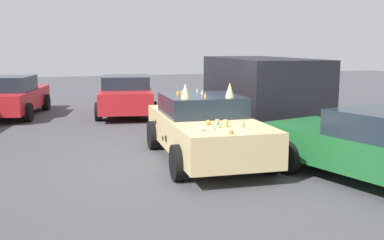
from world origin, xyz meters
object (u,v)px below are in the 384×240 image
art_car_decorated (204,127)px  parked_sedan_behind_left (126,95)px  parked_van_far_right (259,90)px  parked_sedan_far_left (383,148)px  parked_sedan_near_right (10,96)px

art_car_decorated → parked_sedan_behind_left: size_ratio=0.94×
parked_van_far_right → parked_sedan_far_left: 5.59m
parked_sedan_near_right → parked_sedan_behind_left: bearing=-89.0°
art_car_decorated → parked_sedan_behind_left: (7.25, 0.34, 0.00)m
parked_sedan_behind_left → parked_sedan_far_left: parked_sedan_behind_left is taller
art_car_decorated → parked_sedan_near_right: art_car_decorated is taller
parked_van_far_right → parked_sedan_near_right: size_ratio=1.17×
parked_van_far_right → parked_sedan_near_right: 8.86m
art_car_decorated → parked_sedan_far_left: size_ratio=0.94×
art_car_decorated → parked_van_far_right: parked_van_far_right is taller
parked_van_far_right → parked_sedan_near_right: bearing=60.0°
parked_sedan_behind_left → parked_sedan_far_left: 10.38m
parked_van_far_right → parked_sedan_behind_left: size_ratio=1.14×
art_car_decorated → parked_van_far_right: size_ratio=0.82×
parked_van_far_right → art_car_decorated: bearing=142.6°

